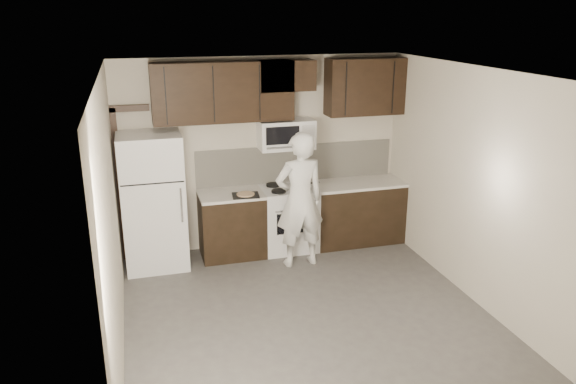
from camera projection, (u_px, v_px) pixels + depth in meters
name	position (u px, v px, depth m)	size (l,w,h in m)	color
floor	(310.00, 318.00, 6.27)	(4.50, 4.50, 0.00)	#494745
back_wall	(262.00, 154.00, 7.91)	(4.00, 4.00, 0.00)	#BCB1A0
ceiling	(313.00, 73.00, 5.43)	(4.50, 4.50, 0.00)	white
counter_run	(309.00, 216.00, 8.06)	(2.95, 0.64, 0.91)	black
stove	(288.00, 218.00, 7.98)	(0.76, 0.66, 0.94)	white
backsplash	(296.00, 163.00, 8.08)	(2.90, 0.02, 0.54)	beige
upper_cabinets	(279.00, 88.00, 7.52)	(3.48, 0.35, 0.78)	black
microwave	(286.00, 134.00, 7.72)	(0.76, 0.42, 0.40)	white
refrigerator	(153.00, 201.00, 7.32)	(0.80, 0.76, 1.80)	white
door_trim	(121.00, 171.00, 7.41)	(0.50, 0.08, 2.12)	black
saucepan	(304.00, 185.00, 7.73)	(0.32, 0.18, 0.18)	silver
baking_tray	(246.00, 195.00, 7.50)	(0.35, 0.27, 0.02)	black
pizza	(246.00, 194.00, 7.49)	(0.24, 0.24, 0.02)	#CFB68A
person	(300.00, 200.00, 7.34)	(0.66, 0.44, 1.82)	silver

